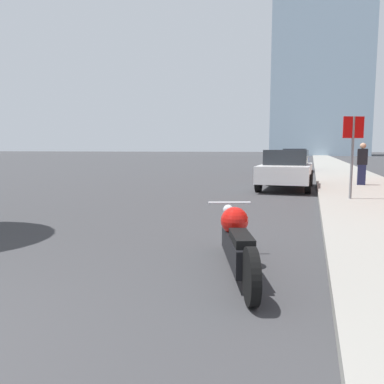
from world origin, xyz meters
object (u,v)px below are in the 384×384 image
(parked_car_blue, at_px, (295,160))
(motorcycle, at_px, (237,242))
(parked_car_white, at_px, (286,169))
(stop_sign, at_px, (353,143))
(pedestrian, at_px, (362,164))

(parked_car_blue, bearing_deg, motorcycle, -87.88)
(parked_car_white, distance_m, stop_sign, 4.18)
(stop_sign, height_order, pedestrian, stop_sign)
(parked_car_blue, bearing_deg, parked_car_white, -87.61)
(parked_car_blue, relative_size, stop_sign, 1.82)
(motorcycle, distance_m, parked_car_white, 10.42)
(parked_car_blue, height_order, stop_sign, stop_sign)
(pedestrian, bearing_deg, parked_car_blue, 105.56)
(parked_car_white, bearing_deg, parked_car_blue, 92.06)
(motorcycle, relative_size, pedestrian, 1.49)
(motorcycle, distance_m, pedestrian, 11.79)
(stop_sign, distance_m, pedestrian, 4.70)
(parked_car_blue, relative_size, pedestrian, 2.56)
(parked_car_white, bearing_deg, motorcycle, -88.50)
(motorcycle, distance_m, parked_car_blue, 22.15)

